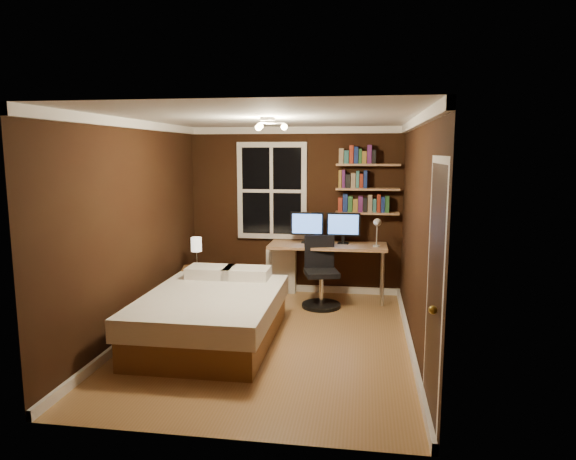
# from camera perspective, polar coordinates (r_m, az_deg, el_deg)

# --- Properties ---
(floor) EXTENTS (4.20, 4.20, 0.00)m
(floor) POSITION_cam_1_polar(r_m,az_deg,el_deg) (6.05, -1.97, -12.00)
(floor) COLOR olive
(floor) RESTS_ON ground
(wall_back) EXTENTS (3.20, 0.04, 2.50)m
(wall_back) POSITION_cam_1_polar(r_m,az_deg,el_deg) (7.79, 0.79, 2.16)
(wall_back) COLOR black
(wall_back) RESTS_ON ground
(wall_left) EXTENTS (0.04, 4.20, 2.50)m
(wall_left) POSITION_cam_1_polar(r_m,az_deg,el_deg) (6.22, -16.68, 0.12)
(wall_left) COLOR black
(wall_left) RESTS_ON ground
(wall_right) EXTENTS (0.04, 4.20, 2.50)m
(wall_right) POSITION_cam_1_polar(r_m,az_deg,el_deg) (5.66, 14.09, -0.59)
(wall_right) COLOR black
(wall_right) RESTS_ON ground
(ceiling) EXTENTS (3.20, 4.20, 0.02)m
(ceiling) POSITION_cam_1_polar(r_m,az_deg,el_deg) (5.67, -2.10, 12.35)
(ceiling) COLOR white
(ceiling) RESTS_ON wall_back
(window) EXTENTS (1.06, 0.06, 1.46)m
(window) POSITION_cam_1_polar(r_m,az_deg,el_deg) (7.78, -1.80, 4.37)
(window) COLOR white
(window) RESTS_ON wall_back
(door) EXTENTS (0.03, 0.82, 2.05)m
(door) POSITION_cam_1_polar(r_m,az_deg,el_deg) (4.20, 15.86, -7.02)
(door) COLOR black
(door) RESTS_ON ground
(door_knob) EXTENTS (0.06, 0.06, 0.06)m
(door_knob) POSITION_cam_1_polar(r_m,az_deg,el_deg) (3.92, 15.81, -8.55)
(door_knob) COLOR gold
(door_knob) RESTS_ON door
(ceiling_fixture) EXTENTS (0.44, 0.44, 0.18)m
(ceiling_fixture) POSITION_cam_1_polar(r_m,az_deg,el_deg) (5.57, -2.29, 11.38)
(ceiling_fixture) COLOR beige
(ceiling_fixture) RESTS_ON ceiling
(bookshelf_lower) EXTENTS (0.92, 0.22, 0.03)m
(bookshelf_lower) POSITION_cam_1_polar(r_m,az_deg,el_deg) (7.60, 8.77, 1.89)
(bookshelf_lower) COLOR #A4754F
(bookshelf_lower) RESTS_ON wall_back
(books_row_lower) EXTENTS (0.66, 0.16, 0.23)m
(books_row_lower) POSITION_cam_1_polar(r_m,az_deg,el_deg) (7.58, 8.79, 2.86)
(books_row_lower) COLOR maroon
(books_row_lower) RESTS_ON bookshelf_lower
(bookshelf_middle) EXTENTS (0.92, 0.22, 0.03)m
(bookshelf_middle) POSITION_cam_1_polar(r_m,az_deg,el_deg) (7.56, 8.83, 4.52)
(bookshelf_middle) COLOR #A4754F
(bookshelf_middle) RESTS_ON wall_back
(books_row_middle) EXTENTS (0.42, 0.16, 0.23)m
(books_row_middle) POSITION_cam_1_polar(r_m,az_deg,el_deg) (7.56, 8.86, 5.51)
(books_row_middle) COLOR navy
(books_row_middle) RESTS_ON bookshelf_middle
(bookshelf_upper) EXTENTS (0.92, 0.22, 0.03)m
(bookshelf_upper) POSITION_cam_1_polar(r_m,az_deg,el_deg) (7.55, 8.90, 7.17)
(bookshelf_upper) COLOR #A4754F
(bookshelf_upper) RESTS_ON wall_back
(books_row_upper) EXTENTS (0.48, 0.16, 0.23)m
(books_row_upper) POSITION_cam_1_polar(r_m,az_deg,el_deg) (7.54, 8.92, 8.16)
(books_row_upper) COLOR #2A622F
(books_row_upper) RESTS_ON bookshelf_upper
(bed) EXTENTS (1.47, 2.03, 0.69)m
(bed) POSITION_cam_1_polar(r_m,az_deg,el_deg) (5.98, -8.44, -9.37)
(bed) COLOR brown
(bed) RESTS_ON ground
(nightstand) EXTENTS (0.49, 0.49, 0.51)m
(nightstand) POSITION_cam_1_polar(r_m,az_deg,el_deg) (7.47, -10.03, -6.04)
(nightstand) COLOR brown
(nightstand) RESTS_ON ground
(bedside_lamp) EXTENTS (0.15, 0.15, 0.44)m
(bedside_lamp) POSITION_cam_1_polar(r_m,az_deg,el_deg) (7.37, -10.13, -2.48)
(bedside_lamp) COLOR beige
(bedside_lamp) RESTS_ON nightstand
(radiator) EXTENTS (0.45, 0.16, 0.67)m
(radiator) POSITION_cam_1_polar(r_m,az_deg,el_deg) (7.86, -0.75, -4.56)
(radiator) COLOR silver
(radiator) RESTS_ON ground
(desk) EXTENTS (1.70, 0.64, 0.81)m
(desk) POSITION_cam_1_polar(r_m,az_deg,el_deg) (7.47, 4.43, -2.04)
(desk) COLOR #A4754F
(desk) RESTS_ON ground
(monitor_left) EXTENTS (0.49, 0.12, 0.46)m
(monitor_left) POSITION_cam_1_polar(r_m,az_deg,el_deg) (7.54, 2.14, 0.28)
(monitor_left) COLOR black
(monitor_left) RESTS_ON desk
(monitor_right) EXTENTS (0.49, 0.12, 0.46)m
(monitor_right) POSITION_cam_1_polar(r_m,az_deg,el_deg) (7.50, 6.16, 0.20)
(monitor_right) COLOR black
(monitor_right) RESTS_ON desk
(desk_lamp) EXTENTS (0.14, 0.32, 0.44)m
(desk_lamp) POSITION_cam_1_polar(r_m,az_deg,el_deg) (7.25, 9.86, -0.24)
(desk_lamp) COLOR silver
(desk_lamp) RESTS_ON desk
(office_chair) EXTENTS (0.54, 0.54, 0.98)m
(office_chair) POSITION_cam_1_polar(r_m,az_deg,el_deg) (7.17, 3.67, -5.60)
(office_chair) COLOR black
(office_chair) RESTS_ON ground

